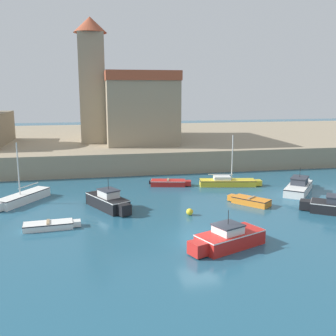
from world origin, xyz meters
name	(u,v)px	position (x,y,z in m)	size (l,w,h in m)	color
ground_plane	(199,240)	(0.00, 0.00, 0.00)	(200.00, 200.00, 0.00)	#235670
quay_seawall	(133,142)	(0.00, 40.13, 1.27)	(120.00, 40.00, 2.53)	gray
dinghy_red_0	(169,183)	(1.01, 14.90, 0.31)	(4.23, 2.11, 0.65)	red
motorboat_red_1	(228,238)	(1.42, -1.39, 0.57)	(5.28, 3.42, 2.37)	red
motorboat_white_2	(299,187)	(12.57, 10.04, 0.53)	(4.90, 5.62, 2.35)	white
motorboat_black_3	(336,206)	(12.08, 3.47, 0.54)	(4.95, 4.08, 2.30)	black
motorboat_black_4	(108,201)	(-5.39, 8.10, 0.63)	(3.52, 5.22, 2.53)	black
sailboat_white_5	(23,198)	(-12.54, 11.33, 0.43)	(4.15, 5.60, 5.23)	white
sailboat_yellow_6	(228,182)	(6.85, 13.72, 0.40)	(6.33, 2.47, 5.16)	yellow
dinghy_white_7	(50,225)	(-9.61, 4.13, 0.25)	(3.95, 1.52, 0.54)	white
dinghy_orange_8	(250,201)	(6.40, 7.08, 0.31)	(3.13, 3.49, 0.65)	orange
mooring_buoy	(190,212)	(0.67, 5.16, 0.27)	(0.53, 0.53, 0.53)	yellow
church	(132,103)	(-0.72, 33.16, 7.70)	(12.99, 17.37, 16.24)	gray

